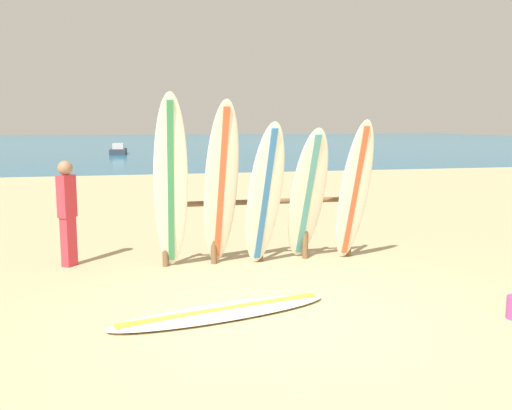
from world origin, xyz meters
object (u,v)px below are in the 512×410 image
Objects in this scene: surfboard_leaning_center_right at (354,192)px; small_boat_offshore at (118,150)px; surfboard_rack at (260,219)px; beachgoer_standing at (67,209)px; surfboard_lying_on_sand at (222,312)px; surfboard_leaning_left at (221,185)px; surfboard_leaning_center_left at (265,195)px; surfboard_leaning_center at (307,196)px; surfboard_leaning_far_left at (171,184)px.

surfboard_leaning_center_right is 32.00m from small_boat_offshore.
beachgoer_standing is (-2.84, 0.35, 0.21)m from surfboard_rack.
surfboard_leaning_center_right is at bearing -17.81° from surfboard_rack.
surfboard_lying_on_sand is 0.82× the size of small_boat_offshore.
surfboard_leaning_left is at bearing 176.18° from surfboard_leaning_center_right.
surfboard_lying_on_sand is 33.66m from small_boat_offshore.
surfboard_leaning_left is 0.92× the size of surfboard_lying_on_sand.
surfboard_leaning_center_left is 0.81× the size of surfboard_lying_on_sand.
surfboard_leaning_center_right is (0.68, -0.15, 0.06)m from surfboard_leaning_center.
surfboard_rack is 1.45× the size of surfboard_leaning_center.
small_boat_offshore is at bearing 94.34° from surfboard_leaning_center_left.
surfboard_leaning_center reaches higher than surfboard_lying_on_sand.
surfboard_leaning_far_left is 1.61× the size of beachgoer_standing.
surfboard_lying_on_sand is 1.68× the size of beachgoer_standing.
surfboard_leaning_center_left is 2.91m from beachgoer_standing.
surfboard_leaning_far_left is 1.23× the size of surfboard_leaning_center.
surfboard_leaning_far_left reaches higher than surfboard_lying_on_sand.
beachgoer_standing reaches higher than surfboard_rack.
surfboard_rack is 1.19× the size of surfboard_leaning_far_left.
surfboard_leaning_center_left is (1.34, -0.02, -0.19)m from surfboard_leaning_far_left.
surfboard_leaning_center_right is at bearing -1.19° from surfboard_leaning_center_left.
surfboard_leaning_left reaches higher than surfboard_leaning_center.
small_boat_offshore is at bearing 93.23° from surfboard_leaning_left.
surfboard_leaning_center_left is (-0.03, -0.40, 0.42)m from surfboard_rack.
small_boat_offshore is (-1.06, 31.72, -1.01)m from surfboard_leaning_far_left.
surfboard_leaning_far_left reaches higher than surfboard_leaning_center_right.
beachgoer_standing is at bearing 172.96° from surfboard_rack.
surfboard_leaning_left is at bearing 6.88° from surfboard_leaning_far_left.
surfboard_rack is 1.40× the size of surfboard_leaning_center_left.
surfboard_leaning_left reaches higher than beachgoer_standing.
surfboard_leaning_center is (0.66, -0.28, 0.38)m from surfboard_rack.
surfboard_leaning_far_left is at bearing -177.05° from surfboard_leaning_center.
surfboard_lying_on_sand is (-0.33, -2.00, -1.19)m from surfboard_leaning_left.
surfboard_rack is 0.81m from surfboard_leaning_center.
surfboard_leaning_center_left is at bearing 63.20° from surfboard_lying_on_sand.
surfboard_leaning_left reaches higher than surfboard_leaning_center_right.
surfboard_leaning_left reaches higher than surfboard_lying_on_sand.
surfboard_leaning_center_right is (1.99, -0.13, -0.14)m from surfboard_leaning_left.
surfboard_leaning_center_right is 3.16m from surfboard_lying_on_sand.
surfboard_rack is 0.58m from surfboard_leaning_center_left.
surfboard_rack is 1.38× the size of surfboard_leaning_center_right.
surfboard_leaning_far_left reaches higher than surfboard_rack.
surfboard_rack is at bearing -85.55° from small_boat_offshore.
surfboard_leaning_center_left reaches higher than surfboard_rack.
surfboard_leaning_far_left is (-1.38, -0.38, 0.61)m from surfboard_rack.
surfboard_leaning_center is at bearing 2.95° from surfboard_leaning_far_left.
surfboard_rack reaches higher than surfboard_lying_on_sand.
surfboard_leaning_left is 1.13× the size of surfboard_leaning_center_right.
surfboard_leaning_far_left reaches higher than surfboard_leaning_center_left.
surfboard_leaning_far_left is 1.18× the size of surfboard_leaning_center_left.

